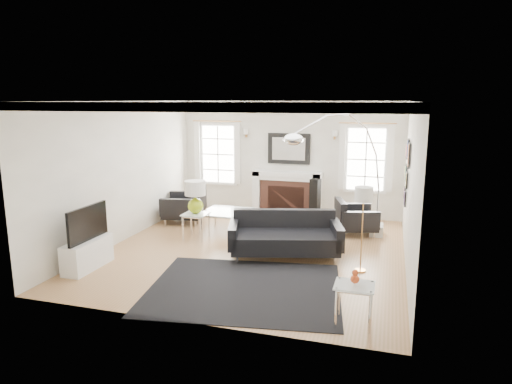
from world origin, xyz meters
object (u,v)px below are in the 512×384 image
(arc_floor_lamp, at_px, (338,171))
(armchair_right, at_px, (354,218))
(coffee_table, at_px, (227,212))
(sofa, at_px, (285,237))
(fireplace, at_px, (287,194))
(armchair_left, at_px, (186,206))
(gourd_lamp, at_px, (195,195))

(arc_floor_lamp, bearing_deg, armchair_right, 65.36)
(coffee_table, bearing_deg, sofa, -38.10)
(arc_floor_lamp, bearing_deg, coffee_table, 178.07)
(fireplace, xyz_separation_m, armchair_left, (-2.13, -1.23, -0.17))
(gourd_lamp, height_order, arc_floor_lamp, arc_floor_lamp)
(armchair_right, bearing_deg, gourd_lamp, -157.04)
(coffee_table, bearing_deg, gourd_lamp, -118.26)
(coffee_table, distance_m, arc_floor_lamp, 2.60)
(armchair_left, distance_m, coffee_table, 1.25)
(sofa, xyz_separation_m, armchair_right, (1.10, 1.80, -0.02))
(armchair_left, xyz_separation_m, coffee_table, (1.17, -0.43, 0.03))
(armchair_right, distance_m, arc_floor_lamp, 1.30)
(gourd_lamp, bearing_deg, arc_floor_lamp, 13.47)
(armchair_left, height_order, coffee_table, armchair_left)
(armchair_right, xyz_separation_m, coffee_table, (-2.68, -0.56, 0.07))
(coffee_table, relative_size, gourd_lamp, 1.45)
(armchair_right, relative_size, coffee_table, 1.10)
(armchair_left, bearing_deg, coffee_table, -20.14)
(armchair_right, height_order, gourd_lamp, gourd_lamp)
(fireplace, height_order, armchair_left, fireplace)
(armchair_left, height_order, armchair_right, armchair_left)
(armchair_left, bearing_deg, gourd_lamp, -56.91)
(fireplace, bearing_deg, armchair_right, -32.67)
(sofa, xyz_separation_m, arc_floor_lamp, (0.80, 1.16, 1.08))
(armchair_left, xyz_separation_m, gourd_lamp, (0.77, -1.18, 0.55))
(armchair_left, distance_m, arc_floor_lamp, 3.75)
(sofa, height_order, arc_floor_lamp, arc_floor_lamp)
(fireplace, relative_size, armchair_left, 1.48)
(armchair_left, bearing_deg, arc_floor_lamp, -8.15)
(armchair_left, relative_size, armchair_right, 1.05)
(sofa, bearing_deg, coffee_table, 141.90)
(armchair_right, relative_size, arc_floor_lamp, 0.41)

